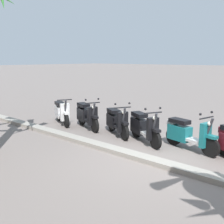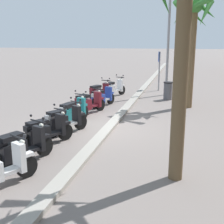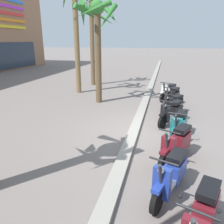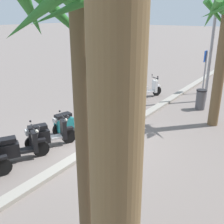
{
  "view_description": "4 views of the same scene",
  "coord_description": "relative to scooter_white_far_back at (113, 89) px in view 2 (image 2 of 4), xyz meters",
  "views": [
    {
      "loc": [
        -3.46,
        5.6,
        2.53
      ],
      "look_at": [
        0.57,
        0.93,
        1.31
      ],
      "focal_mm": 43.31,
      "sensor_mm": 36.0,
      "label": 1
    },
    {
      "loc": [
        9.85,
        2.66,
        3.08
      ],
      "look_at": [
        1.06,
        0.51,
        0.86
      ],
      "focal_mm": 47.21,
      "sensor_mm": 36.0,
      "label": 2
    },
    {
      "loc": [
        -7.49,
        -0.77,
        3.14
      ],
      "look_at": [
        -0.9,
        0.81,
        0.94
      ],
      "focal_mm": 35.37,
      "sensor_mm": 36.0,
      "label": 3
    },
    {
      "loc": [
        6.54,
        5.24,
        4.26
      ],
      "look_at": [
        -0.65,
        0.3,
        1.06
      ],
      "focal_mm": 42.91,
      "sensor_mm": 36.0,
      "label": 4
    }
  ],
  "objects": [
    {
      "name": "scooter_teal_mid_centre",
      "position": [
        5.61,
        -0.2,
        -0.01
      ],
      "size": [
        1.76,
        0.72,
        1.17
      ],
      "color": "black",
      "rests_on": "ground"
    },
    {
      "name": "scooter_white_far_back",
      "position": [
        0.0,
        0.0,
        0.0
      ],
      "size": [
        1.72,
        0.96,
        1.17
      ],
      "color": "black",
      "rests_on": "ground"
    },
    {
      "name": "palm_tree_far_corner",
      "position": [
        9.4,
        3.76,
        3.37
      ],
      "size": [
        2.17,
        2.35,
        5.0
      ],
      "color": "brown",
      "rests_on": "ground"
    },
    {
      "name": "scooter_black_lead_nearest",
      "position": [
        6.97,
        0.0,
        0.01
      ],
      "size": [
        1.6,
        0.95,
        1.17
      ],
      "color": "black",
      "rests_on": "ground"
    },
    {
      "name": "scooter_blue_second_in_line",
      "position": [
        2.63,
        0.1,
        -0.01
      ],
      "size": [
        1.68,
        0.83,
        1.04
      ],
      "color": "black",
      "rests_on": "ground"
    },
    {
      "name": "scooter_maroon_last_in_row",
      "position": [
        4.13,
        -0.08,
        0.01
      ],
      "size": [
        1.68,
        0.92,
        1.04
      ],
      "color": "black",
      "rests_on": "ground"
    },
    {
      "name": "scooter_black_tail_end",
      "position": [
        8.12,
        -0.08,
        -0.01
      ],
      "size": [
        1.55,
        0.96,
        1.17
      ],
      "color": "black",
      "rests_on": "ground"
    },
    {
      "name": "scooter_black_mid_front",
      "position": [
        9.54,
        -0.05,
        0.01
      ],
      "size": [
        1.67,
        0.85,
        1.17
      ],
      "color": "black",
      "rests_on": "ground"
    },
    {
      "name": "curb_strip",
      "position": [
        5.88,
        1.32,
        -0.39
      ],
      "size": [
        60.0,
        0.36,
        0.12
      ],
      "primitive_type": "cube",
      "color": "gray",
      "rests_on": "ground"
    },
    {
      "name": "scooter_maroon_mid_rear",
      "position": [
        1.47,
        -0.36,
        0.01
      ],
      "size": [
        1.71,
        0.83,
        1.17
      ],
      "color": "black",
      "rests_on": "ground"
    },
    {
      "name": "crossing_sign",
      "position": [
        -2.64,
        2.28,
        1.05
      ],
      "size": [
        0.6,
        0.13,
        2.4
      ],
      "color": "#939399",
      "rests_on": "ground"
    },
    {
      "name": "litter_bin",
      "position": [
        0.14,
        3.02,
        0.03
      ],
      "size": [
        0.48,
        0.48,
        0.95
      ],
      "color": "#56565B",
      "rests_on": "ground"
    },
    {
      "name": "street_lamp",
      "position": [
        -1.27,
        2.85,
        4.02
      ],
      "size": [
        0.36,
        0.36,
        7.43
      ],
      "color": "#939399",
      "rests_on": "ground"
    },
    {
      "name": "palm_tree_by_mall_entrance",
      "position": [
        1.74,
        4.05,
        3.25
      ],
      "size": [
        2.02,
        2.06,
        5.07
      ],
      "color": "brown",
      "rests_on": "ground"
    },
    {
      "name": "ground_plane",
      "position": [
        5.88,
        1.15,
        -0.45
      ],
      "size": [
        200.0,
        200.0,
        0.0
      ],
      "primitive_type": "plane",
      "color": "slate"
    }
  ]
}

